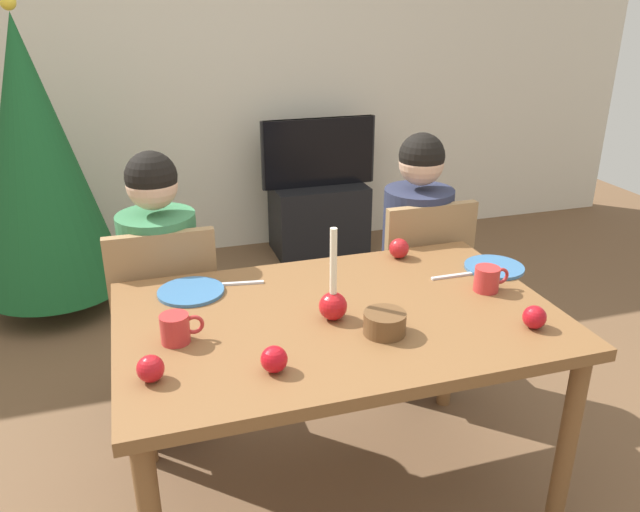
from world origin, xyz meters
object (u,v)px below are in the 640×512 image
at_px(tv_stand, 319,218).
at_px(christmas_tree, 36,160).
at_px(person_right_child, 415,267).
at_px(mug_right, 488,279).
at_px(apple_near_candle, 150,369).
at_px(apple_by_left_plate, 274,359).
at_px(plate_right, 494,267).
at_px(apple_by_right_mug, 399,248).
at_px(apple_far_edge, 534,317).
at_px(dining_table, 338,336).
at_px(bowl_walnuts, 385,323).
at_px(mug_left, 176,328).
at_px(person_left_child, 164,299).
at_px(chair_left, 166,316).
at_px(chair_right, 417,281).
at_px(tv, 319,152).
at_px(plate_left, 191,292).
at_px(candle_centerpiece, 333,301).

xyz_separation_m(tv_stand, christmas_tree, (-1.71, -0.40, 0.64)).
bearing_deg(person_right_child, mug_right, -93.31).
distance_m(person_right_child, apple_near_candle, 1.47).
bearing_deg(apple_by_left_plate, plate_right, 24.39).
distance_m(apple_by_right_mug, apple_far_edge, 0.66).
distance_m(dining_table, christmas_tree, 2.19).
xyz_separation_m(bowl_walnuts, apple_near_candle, (-0.69, -0.05, 0.00)).
xyz_separation_m(dining_table, bowl_walnuts, (0.09, -0.16, 0.12)).
bearing_deg(apple_far_edge, mug_left, 167.24).
xyz_separation_m(mug_right, apple_far_edge, (-0.00, -0.28, -0.01)).
distance_m(dining_table, plate_right, 0.70).
bearing_deg(person_left_child, mug_right, -30.72).
bearing_deg(tv_stand, christmas_tree, -166.87).
bearing_deg(christmas_tree, apple_near_candle, -77.52).
bearing_deg(person_right_child, chair_left, -178.31).
relative_size(mug_right, apple_near_candle, 1.74).
xyz_separation_m(mug_left, apple_far_edge, (1.05, -0.24, -0.01)).
xyz_separation_m(chair_right, apple_far_edge, (-0.04, -0.87, 0.27)).
xyz_separation_m(tv_stand, plate_right, (0.03, -2.14, 0.52)).
relative_size(chair_left, person_right_child, 0.77).
xyz_separation_m(dining_table, chair_left, (-0.52, 0.61, -0.15)).
distance_m(chair_left, mug_left, 0.70).
xyz_separation_m(tv_stand, tv, (0.00, 0.00, 0.47)).
height_order(apple_by_left_plate, apple_far_edge, apple_by_left_plate).
bearing_deg(chair_right, mug_left, -149.85).
bearing_deg(dining_table, christmas_tree, 119.23).
relative_size(christmas_tree, apple_near_candle, 23.07).
relative_size(mug_left, apple_by_left_plate, 1.73).
relative_size(tv, plate_left, 3.48).
bearing_deg(person_left_child, apple_by_right_mug, -17.01).
xyz_separation_m(person_right_child, tv, (0.06, 1.66, 0.14)).
height_order(person_left_child, apple_by_right_mug, person_left_child).
distance_m(plate_right, bowl_walnuts, 0.66).
height_order(chair_right, mug_left, chair_right).
height_order(candle_centerpiece, mug_left, candle_centerpiece).
bearing_deg(person_left_child, chair_right, -1.69).
height_order(chair_left, person_left_child, person_left_child).
distance_m(dining_table, chair_right, 0.86).
height_order(person_right_child, mug_left, person_right_child).
distance_m(chair_right, apple_near_candle, 1.46).
bearing_deg(apple_by_right_mug, bowl_walnuts, -117.95).
distance_m(chair_right, bowl_walnuts, 0.95).
bearing_deg(person_left_child, mug_left, -89.55).
distance_m(person_left_child, bowl_walnuts, 1.03).
bearing_deg(chair_right, tv, 87.93).
relative_size(person_left_child, person_right_child, 1.00).
bearing_deg(mug_left, chair_right, 30.15).
relative_size(plate_right, apple_far_edge, 3.04).
relative_size(dining_table, apple_by_right_mug, 18.01).
bearing_deg(tv_stand, plate_left, -118.23).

